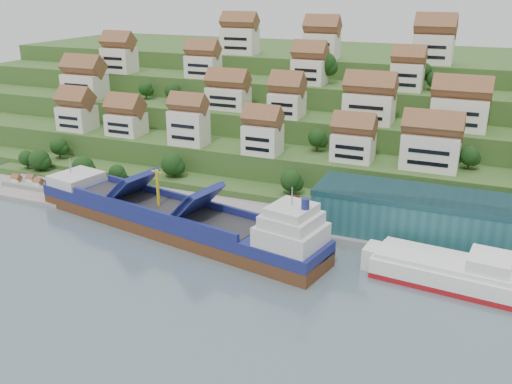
% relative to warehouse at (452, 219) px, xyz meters
% --- Properties ---
extents(ground, '(300.00, 300.00, 0.00)m').
position_rel_warehouse_xyz_m(ground, '(-52.00, -17.00, -7.20)').
color(ground, slate).
rests_on(ground, ground).
extents(quay, '(180.00, 14.00, 2.20)m').
position_rel_warehouse_xyz_m(quay, '(-32.00, -2.00, -6.10)').
color(quay, gray).
rests_on(quay, ground).
extents(pebble_beach, '(45.00, 20.00, 1.00)m').
position_rel_warehouse_xyz_m(pebble_beach, '(-110.00, -5.00, -6.70)').
color(pebble_beach, gray).
rests_on(pebble_beach, ground).
extents(hillside, '(260.00, 128.00, 31.00)m').
position_rel_warehouse_xyz_m(hillside, '(-52.00, 86.55, 3.46)').
color(hillside, '#2D4C1E').
rests_on(hillside, ground).
extents(hillside_village, '(160.02, 64.88, 29.31)m').
position_rel_warehouse_xyz_m(hillside_village, '(-45.42, 42.33, 16.71)').
color(hillside_village, white).
rests_on(hillside_village, ground).
extents(hillside_trees, '(141.76, 62.53, 32.24)m').
position_rel_warehouse_xyz_m(hillside_trees, '(-65.82, 25.72, 8.59)').
color(hillside_trees, '#193D14').
rests_on(hillside_trees, ground).
extents(warehouse, '(60.00, 15.00, 10.00)m').
position_rel_warehouse_xyz_m(warehouse, '(0.00, 0.00, 0.00)').
color(warehouse, '#21555A').
rests_on(warehouse, quay).
extents(flagpole, '(1.28, 0.16, 8.00)m').
position_rel_warehouse_xyz_m(flagpole, '(-33.89, -7.00, -0.32)').
color(flagpole, gray).
rests_on(flagpole, quay).
extents(beach_huts, '(14.40, 3.70, 2.20)m').
position_rel_warehouse_xyz_m(beach_huts, '(-112.00, -6.25, -5.10)').
color(beach_huts, white).
rests_on(beach_huts, pebble_beach).
extents(cargo_ship, '(80.33, 27.70, 17.64)m').
position_rel_warehouse_xyz_m(cargo_ship, '(-59.09, -16.37, -3.85)').
color(cargo_ship, '#522F19').
rests_on(cargo_ship, ground).
extents(second_ship, '(29.79, 13.51, 8.37)m').
position_rel_warehouse_xyz_m(second_ship, '(1.91, -16.27, -4.67)').
color(second_ship, maroon).
rests_on(second_ship, ground).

